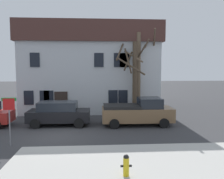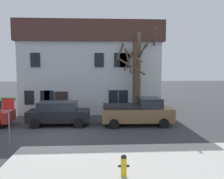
{
  "view_description": "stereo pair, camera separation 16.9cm",
  "coord_description": "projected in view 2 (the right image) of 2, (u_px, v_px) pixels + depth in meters",
  "views": [
    {
      "loc": [
        2.32,
        -14.09,
        4.11
      ],
      "look_at": [
        3.53,
        3.65,
        2.48
      ],
      "focal_mm": 37.5,
      "sensor_mm": 36.0,
      "label": 1
    },
    {
      "loc": [
        2.49,
        -14.1,
        4.11
      ],
      "look_at": [
        3.53,
        3.65,
        2.48
      ],
      "focal_mm": 37.5,
      "sensor_mm": 36.0,
      "label": 2
    }
  ],
  "objects": [
    {
      "name": "ground_plane",
      "position": [
        58.0,
        136.0,
        14.25
      ],
      "size": [
        120.0,
        120.0,
        0.0
      ],
      "primitive_type": "plane",
      "color": "#38383A"
    },
    {
      "name": "street_sign_pole",
      "position": [
        9.0,
        112.0,
        12.3
      ],
      "size": [
        0.76,
        0.07,
        2.57
      ],
      "color": "slate",
      "rests_on": "ground_plane"
    },
    {
      "name": "fire_hydrant",
      "position": [
        124.0,
        165.0,
        8.63
      ],
      "size": [
        0.42,
        0.22,
        0.82
      ],
      "color": "gold",
      "rests_on": "sidewalk_slab"
    },
    {
      "name": "pickup_truck_brown",
      "position": [
        138.0,
        112.0,
        16.87
      ],
      "size": [
        5.06,
        2.26,
        1.97
      ],
      "color": "brown",
      "rests_on": "ground_plane"
    },
    {
      "name": "car_black_wagon",
      "position": [
        59.0,
        113.0,
        16.84
      ],
      "size": [
        4.36,
        2.13,
        1.72
      ],
      "color": "black",
      "rests_on": "ground_plane"
    },
    {
      "name": "building_main",
      "position": [
        92.0,
        67.0,
        24.44
      ],
      "size": [
        12.96,
        9.3,
        8.24
      ],
      "color": "silver",
      "rests_on": "ground_plane"
    },
    {
      "name": "sidewalk_slab",
      "position": [
        144.0,
        179.0,
        8.57
      ],
      "size": [
        11.21,
        7.39,
        0.12
      ],
      "primitive_type": "cube",
      "color": "#B7B5AD",
      "rests_on": "ground_plane"
    },
    {
      "name": "tree_bare_far",
      "position": [
        139.0,
        72.0,
        20.13
      ],
      "size": [
        2.9,
        2.66,
        7.28
      ],
      "color": "brown",
      "rests_on": "ground_plane"
    },
    {
      "name": "tree_bare_mid",
      "position": [
        134.0,
        75.0,
        19.44
      ],
      "size": [
        2.64,
        3.2,
        6.79
      ],
      "color": "#4C3D2D",
      "rests_on": "ground_plane"
    }
  ]
}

